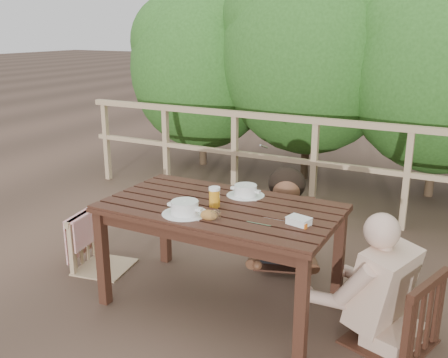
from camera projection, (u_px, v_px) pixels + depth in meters
The scene contains 15 objects.
ground at pixel (221, 303), 3.57m from camera, with size 60.00×60.00×0.00m, color brown.
table at pixel (221, 256), 3.47m from camera, with size 1.55×0.87×0.72m, color black.
chair_left at pixel (102, 220), 3.96m from camera, with size 0.42×0.42×0.84m, color tan.
chair_far at pixel (286, 207), 4.07m from camera, with size 0.47×0.47×0.94m, color black.
chair_right at pixel (396, 273), 2.99m from camera, with size 0.47×0.47×0.95m, color black.
woman at pixel (287, 187), 4.04m from camera, with size 0.52×0.64×1.28m, color black, non-canonical shape.
diner_right at pixel (404, 244), 2.92m from camera, with size 0.54×0.66×1.34m, color tan, non-canonical shape.
railing at pixel (314, 167), 5.12m from camera, with size 5.60×0.10×1.01m, color tan.
hedge_row at pixel (390, 24), 5.55m from camera, with size 6.60×1.60×3.80m, color #26521B, non-canonical shape.
soup_near at pixel (185, 208), 3.20m from camera, with size 0.29×0.29×0.10m, color white.
soup_far at pixel (246, 191), 3.55m from camera, with size 0.27×0.27×0.09m, color silver.
bread_roll at pixel (209, 215), 3.12m from camera, with size 0.11×0.09×0.07m, color #AE7E31.
beer_glass at pixel (215, 198), 3.32m from camera, with size 0.08×0.08×0.15m, color orange.
tumbler at pixel (216, 217), 3.09m from camera, with size 0.06×0.06×0.07m, color silver.
butter_tub at pixel (299, 222), 3.03m from camera, with size 0.14×0.10×0.06m, color silver.
Camera 1 is at (1.50, -2.79, 1.87)m, focal length 40.54 mm.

